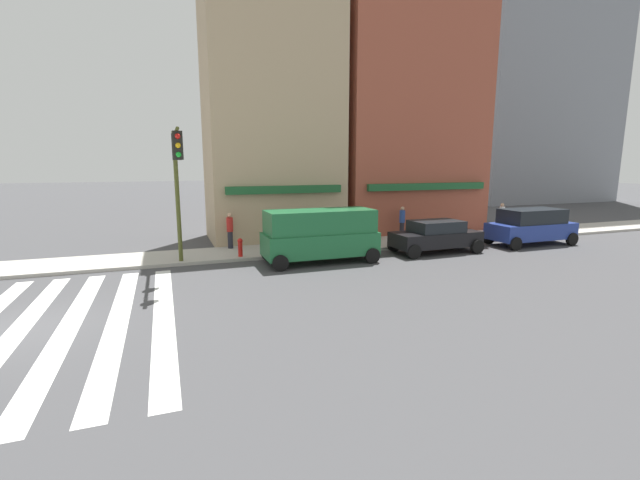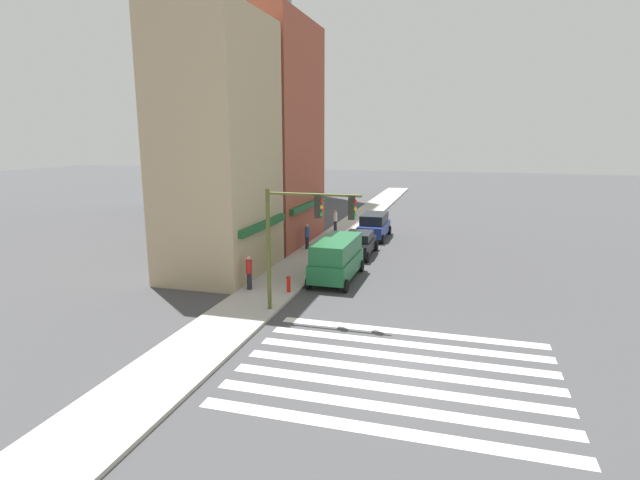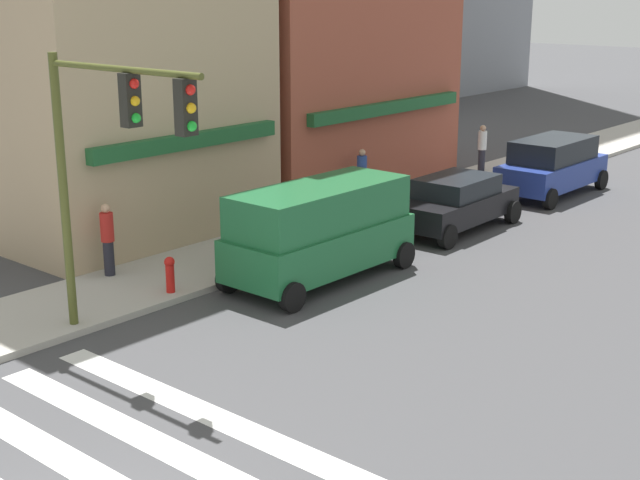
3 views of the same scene
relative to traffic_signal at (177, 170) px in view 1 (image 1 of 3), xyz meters
The scene contains 12 objects.
ground_plane 7.68m from the traffic_signal, 132.41° to the right, with size 200.00×200.00×0.00m, color #424244.
sidewalk_left 6.54m from the traffic_signal, 148.28° to the left, with size 120.00×3.00×0.15m.
crosswalk_stripes 7.68m from the traffic_signal, 132.41° to the right, with size 7.81×10.80×0.01m.
storefront_row 12.98m from the traffic_signal, 32.47° to the left, with size 17.00×5.30×15.91m.
traffic_signal is the anchor object (origin of this frame).
van_green 6.49m from the traffic_signal, ahead, with size 5.01×2.22×2.34m.
sedan_black 12.35m from the traffic_signal, ahead, with size 4.44×2.02×1.59m.
suv_blue 18.24m from the traffic_signal, ahead, with size 4.70×2.12×1.94m.
pedestrian_blue_shirt 13.12m from the traffic_signal, 16.55° to the left, with size 0.32×0.32×1.77m.
pedestrian_white_shirt 19.70m from the traffic_signal, ahead, with size 0.32×0.32×1.77m.
pedestrian_red_jacket 5.37m from the traffic_signal, 56.42° to the left, with size 0.32×0.32×1.77m.
fire_hydrant 4.64m from the traffic_signal, 31.80° to the left, with size 0.24×0.24×0.84m.
Camera 1 is at (3.82, -12.79, 4.35)m, focal length 24.00 mm.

